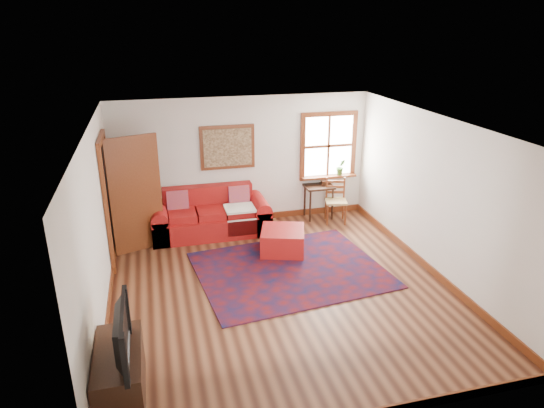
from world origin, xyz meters
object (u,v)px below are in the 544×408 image
object	(u,v)px
side_table	(319,191)
ladder_back_chair	(336,199)
red_leather_sofa	(211,218)
red_ottoman	(283,241)
media_cabinet	(120,375)

from	to	relation	value
side_table	ladder_back_chair	xyz separation A→B (m)	(0.26, -0.27, -0.09)
side_table	ladder_back_chair	size ratio (longest dim) A/B	0.77
red_leather_sofa	red_ottoman	xyz separation A→B (m)	(1.11, -1.14, -0.08)
ladder_back_chair	media_cabinet	bearing A→B (deg)	-134.74
red_ottoman	side_table	bearing A→B (deg)	67.64
ladder_back_chair	media_cabinet	xyz separation A→B (m)	(-4.02, -4.05, -0.18)
red_ottoman	side_table	size ratio (longest dim) A/B	1.07
ladder_back_chair	media_cabinet	size ratio (longest dim) A/B	0.83
red_leather_sofa	side_table	size ratio (longest dim) A/B	3.19
media_cabinet	ladder_back_chair	bearing A→B (deg)	45.26
red_leather_sofa	side_table	xyz separation A→B (m)	(2.24, 0.21, 0.28)
media_cabinet	red_leather_sofa	bearing A→B (deg)	69.81
media_cabinet	red_ottoman	bearing A→B (deg)	48.59
side_table	media_cabinet	world-z (taller)	side_table
red_ottoman	ladder_back_chair	size ratio (longest dim) A/B	0.83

